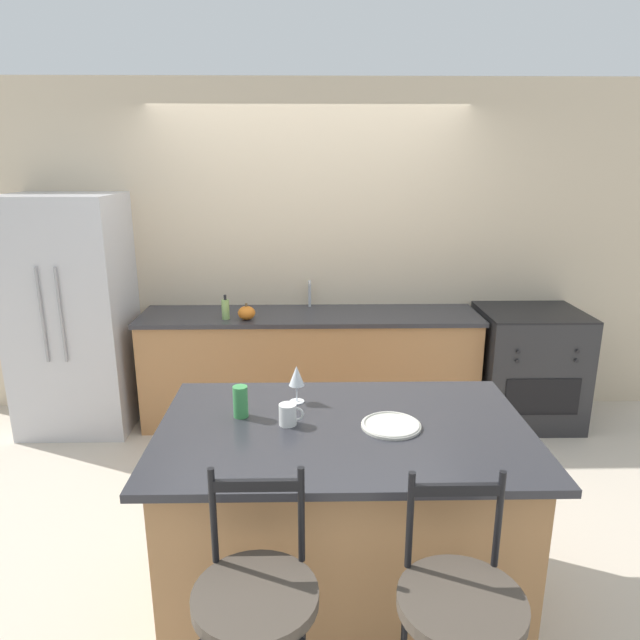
% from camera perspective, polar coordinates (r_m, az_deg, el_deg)
% --- Properties ---
extents(ground_plane, '(18.00, 18.00, 0.00)m').
position_cam_1_polar(ground_plane, '(4.54, -0.94, -11.64)').
color(ground_plane, beige).
extents(wall_back, '(6.00, 0.07, 2.70)m').
position_cam_1_polar(wall_back, '(4.75, -1.03, 6.84)').
color(wall_back, beige).
rests_on(wall_back, ground_plane).
extents(back_counter, '(2.69, 0.65, 0.91)m').
position_cam_1_polar(back_counter, '(4.68, -0.97, -4.64)').
color(back_counter, '#A87547').
rests_on(back_counter, ground_plane).
extents(sink_faucet, '(0.02, 0.13, 0.22)m').
position_cam_1_polar(sink_faucet, '(4.70, -1.01, 2.94)').
color(sink_faucet, '#ADAFB5').
rests_on(sink_faucet, back_counter).
extents(kitchen_island, '(1.66, 1.05, 0.94)m').
position_cam_1_polar(kitchen_island, '(2.83, 2.35, -19.12)').
color(kitchen_island, '#A87547').
rests_on(kitchen_island, ground_plane).
extents(refrigerator, '(0.84, 0.73, 1.84)m').
position_cam_1_polar(refrigerator, '(4.84, -23.41, 0.51)').
color(refrigerator, '#BCBCC1').
rests_on(refrigerator, ground_plane).
extents(oven_range, '(0.79, 0.72, 0.93)m').
position_cam_1_polar(oven_range, '(4.95, 20.01, -4.36)').
color(oven_range, '#28282B').
rests_on(oven_range, ground_plane).
extents(bar_stool_near, '(0.41, 0.41, 1.11)m').
position_cam_1_polar(bar_stool_near, '(2.15, -6.28, -27.99)').
color(bar_stool_near, black).
rests_on(bar_stool_near, ground_plane).
extents(bar_stool_far, '(0.41, 0.41, 1.11)m').
position_cam_1_polar(bar_stool_far, '(2.17, 13.76, -27.92)').
color(bar_stool_far, black).
rests_on(bar_stool_far, ground_plane).
extents(dinner_plate, '(0.27, 0.27, 0.02)m').
position_cam_1_polar(dinner_plate, '(2.60, 7.18, -10.37)').
color(dinner_plate, beige).
rests_on(dinner_plate, kitchen_island).
extents(wine_glass, '(0.08, 0.08, 0.19)m').
position_cam_1_polar(wine_glass, '(2.78, -2.30, -5.68)').
color(wine_glass, white).
rests_on(wine_glass, kitchen_island).
extents(coffee_mug, '(0.11, 0.08, 0.10)m').
position_cam_1_polar(coffee_mug, '(2.59, -3.13, -9.41)').
color(coffee_mug, white).
rests_on(coffee_mug, kitchen_island).
extents(tumbler_cup, '(0.07, 0.07, 0.15)m').
position_cam_1_polar(tumbler_cup, '(2.67, -7.90, -8.09)').
color(tumbler_cup, '#3D934C').
rests_on(tumbler_cup, kitchen_island).
extents(pumpkin_decoration, '(0.13, 0.13, 0.13)m').
position_cam_1_polar(pumpkin_decoration, '(4.38, -7.32, 0.72)').
color(pumpkin_decoration, orange).
rests_on(pumpkin_decoration, back_counter).
extents(soap_bottle, '(0.06, 0.06, 0.19)m').
position_cam_1_polar(soap_bottle, '(4.41, -9.39, 1.09)').
color(soap_bottle, '#89B260').
rests_on(soap_bottle, back_counter).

